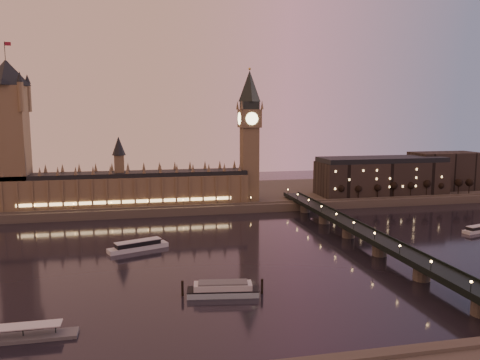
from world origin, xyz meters
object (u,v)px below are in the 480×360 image
object	(u,v)px
cruise_boat_b	(478,229)
moored_barge	(223,289)
pontoon_pier	(9,337)
cruise_boat_a	(138,246)

from	to	relation	value
cruise_boat_b	moored_barge	xyz separation A→B (m)	(-176.98, -69.64, 0.73)
cruise_boat_b	moored_barge	size ratio (longest dim) A/B	0.72
pontoon_pier	cruise_boat_b	bearing A→B (deg)	20.28
cruise_boat_b	pontoon_pier	size ratio (longest dim) A/B	0.56
cruise_boat_a	cruise_boat_b	distance (m)	211.42
cruise_boat_a	moored_barge	world-z (taller)	moored_barge
cruise_boat_b	pontoon_pier	xyz separation A→B (m)	(-252.71, -93.38, -0.67)
cruise_boat_a	moored_barge	distance (m)	81.99
moored_barge	pontoon_pier	world-z (taller)	pontoon_pier
cruise_boat_b	moored_barge	distance (m)	190.19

